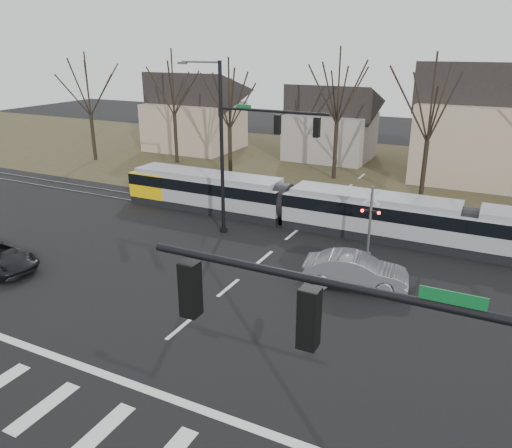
% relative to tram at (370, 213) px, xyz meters
% --- Properties ---
extents(ground, '(140.00, 140.00, 0.00)m').
position_rel_tram_xyz_m(ground, '(-4.21, -16.00, -1.43)').
color(ground, black).
extents(grass_verge, '(140.00, 28.00, 0.01)m').
position_rel_tram_xyz_m(grass_verge, '(-4.21, 16.00, -1.43)').
color(grass_verge, '#38331E').
rests_on(grass_verge, ground).
extents(crosswalk, '(27.00, 2.60, 0.01)m').
position_rel_tram_xyz_m(crosswalk, '(-4.21, -20.00, -1.43)').
color(crosswalk, silver).
rests_on(crosswalk, ground).
extents(stop_line, '(28.00, 0.35, 0.01)m').
position_rel_tram_xyz_m(stop_line, '(-4.21, -17.80, -1.43)').
color(stop_line, silver).
rests_on(stop_line, ground).
extents(lane_dashes, '(0.18, 30.00, 0.01)m').
position_rel_tram_xyz_m(lane_dashes, '(-4.21, -0.00, -1.43)').
color(lane_dashes, silver).
rests_on(lane_dashes, ground).
extents(rail_pair, '(90.00, 1.52, 0.06)m').
position_rel_tram_xyz_m(rail_pair, '(-4.21, -0.20, -1.40)').
color(rail_pair, '#59595E').
rests_on(rail_pair, ground).
extents(tram, '(34.69, 2.58, 2.63)m').
position_rel_tram_xyz_m(tram, '(0.00, 0.00, 0.00)').
color(tram, gray).
rests_on(tram, ground).
extents(sedan, '(3.42, 5.53, 1.63)m').
position_rel_tram_xyz_m(sedan, '(1.19, -7.13, -0.62)').
color(sedan, slate).
rests_on(sedan, ground).
extents(signal_pole_near_right, '(6.72, 0.44, 8.00)m').
position_rel_tram_xyz_m(signal_pole_near_right, '(5.90, -22.00, 3.73)').
color(signal_pole_near_right, black).
rests_on(signal_pole_near_right, ground).
extents(signal_pole_far, '(9.28, 0.44, 10.20)m').
position_rel_tram_xyz_m(signal_pole_far, '(-6.62, -3.50, 4.27)').
color(signal_pole_far, black).
rests_on(signal_pole_far, ground).
extents(rail_crossing_signal, '(1.08, 0.36, 4.00)m').
position_rel_tram_xyz_m(rail_crossing_signal, '(0.79, -3.21, 0.45)').
color(rail_crossing_signal, '#59595B').
rests_on(rail_crossing_signal, ground).
extents(tree_row, '(59.20, 7.20, 10.00)m').
position_rel_tram_xyz_m(tree_row, '(-2.21, 10.00, 3.57)').
color(tree_row, black).
rests_on(tree_row, ground).
extents(house_a, '(9.72, 8.64, 8.60)m').
position_rel_tram_xyz_m(house_a, '(-24.21, 18.00, 3.03)').
color(house_a, tan).
rests_on(house_a, ground).
extents(house_b, '(8.64, 7.56, 7.65)m').
position_rel_tram_xyz_m(house_b, '(-9.21, 20.00, 2.54)').
color(house_b, gray).
rests_on(house_b, ground).
extents(house_c, '(10.80, 8.64, 10.10)m').
position_rel_tram_xyz_m(house_c, '(4.79, 17.00, 3.80)').
color(house_c, tan).
rests_on(house_c, ground).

